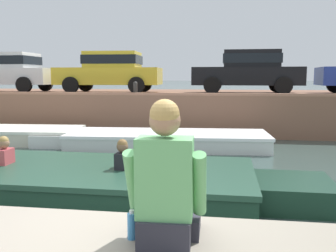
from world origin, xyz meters
name	(u,v)px	position (x,y,z in m)	size (l,w,h in m)	color
ground_plane	(167,173)	(0.00, 4.54, 0.00)	(400.00, 400.00, 0.00)	#384C47
far_quay_wall	(195,109)	(0.00, 12.09, 0.68)	(60.00, 6.00, 1.37)	brown
far_wall_coping	(188,94)	(0.00, 9.21, 1.41)	(60.00, 0.24, 0.08)	#9F6C52
boat_moored_central_white	(159,140)	(-0.65, 7.29, 0.21)	(6.63, 2.19, 0.43)	white
motorboat_passing	(87,181)	(-1.12, 2.95, 0.24)	(7.37, 2.38, 0.96)	#193828
car_leftmost_white	(7,71)	(-7.49, 11.23, 2.21)	(3.99, 1.91, 1.54)	white
car_left_inner_yellow	(111,70)	(-3.20, 11.23, 2.21)	(4.03, 2.02, 1.54)	yellow
car_centre_black	(248,70)	(2.01, 11.23, 2.21)	(3.91, 2.04, 1.54)	black
mooring_bollard_mid	(135,88)	(-1.78, 9.34, 1.61)	(0.15, 0.15, 0.44)	#2D2B28
person_seated_right	(166,189)	(0.73, -0.51, 1.23)	(0.54, 0.53, 0.97)	#282833
bottle_drink	(132,226)	(0.50, -0.48, 0.95)	(0.06, 0.06, 0.20)	#3F8CCC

